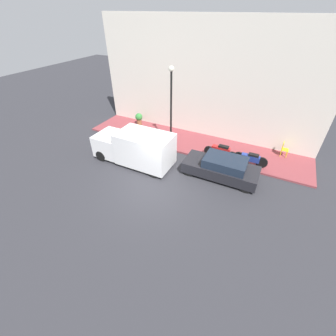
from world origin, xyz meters
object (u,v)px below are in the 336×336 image
object	(u,v)px
parked_car	(222,168)
motorcycle_black	(147,134)
cafe_chair	(284,148)
delivery_van	(134,147)
motorcycle_blue	(251,158)
potted_plant	(139,118)
streetlamp	(171,100)
motorcycle_red	(221,151)

from	to	relation	value
parked_car	motorcycle_black	size ratio (longest dim) A/B	2.30
parked_car	cafe_chair	bearing A→B (deg)	-38.15
delivery_van	motorcycle_blue	world-z (taller)	delivery_van
potted_plant	cafe_chair	distance (m)	10.55
streetlamp	cafe_chair	xyz separation A→B (m)	(2.07, -6.83, -2.65)
motorcycle_blue	cafe_chair	world-z (taller)	cafe_chair
parked_car	delivery_van	bearing A→B (deg)	100.21
motorcycle_black	potted_plant	distance (m)	2.67
delivery_van	streetlamp	bearing A→B (deg)	-24.43
delivery_van	motorcycle_blue	bearing A→B (deg)	-67.16
delivery_van	cafe_chair	xyz separation A→B (m)	(4.62, -7.98, -0.39)
motorcycle_black	motorcycle_blue	bearing A→B (deg)	-88.76
delivery_van	motorcycle_red	world-z (taller)	delivery_van
streetlamp	potted_plant	world-z (taller)	streetlamp
motorcycle_red	potted_plant	world-z (taller)	potted_plant
motorcycle_black	cafe_chair	xyz separation A→B (m)	(2.10, -8.68, 0.09)
delivery_van	motorcycle_red	xyz separation A→B (m)	(2.64, -4.54, -0.45)
cafe_chair	motorcycle_black	bearing A→B (deg)	103.62
delivery_van	streetlamp	world-z (taller)	streetlamp
parked_car	potted_plant	bearing A→B (deg)	65.27
delivery_van	potted_plant	bearing A→B (deg)	30.02
motorcycle_blue	cafe_chair	xyz separation A→B (m)	(1.95, -1.66, 0.09)
parked_car	cafe_chair	xyz separation A→B (m)	(3.70, -2.91, 0.04)
delivery_van	motorcycle_black	bearing A→B (deg)	15.51
parked_car	cafe_chair	distance (m)	4.71
motorcycle_black	potted_plant	xyz separation A→B (m)	(1.92, 1.86, 0.10)
motorcycle_blue	streetlamp	bearing A→B (deg)	91.28
cafe_chair	potted_plant	bearing A→B (deg)	91.02
delivery_van	parked_car	bearing A→B (deg)	-79.79
parked_car	streetlamp	size ratio (longest dim) A/B	0.81
motorcycle_red	potted_plant	size ratio (longest dim) A/B	2.23
parked_car	potted_plant	size ratio (longest dim) A/B	4.41
streetlamp	potted_plant	distance (m)	4.93
motorcycle_red	motorcycle_blue	bearing A→B (deg)	-89.33
delivery_van	motorcycle_black	distance (m)	2.65
delivery_van	motorcycle_blue	size ratio (longest dim) A/B	2.46
motorcycle_black	streetlamp	xyz separation A→B (m)	(0.04, -1.86, 2.74)
delivery_van	streetlamp	size ratio (longest dim) A/B	0.97
motorcycle_blue	parked_car	bearing A→B (deg)	144.38
streetlamp	cafe_chair	bearing A→B (deg)	-73.15
motorcycle_black	streetlamp	world-z (taller)	streetlamp
parked_car	motorcycle_red	xyz separation A→B (m)	(1.73, 0.54, -0.02)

